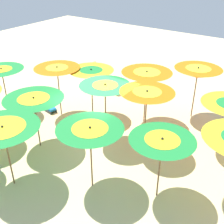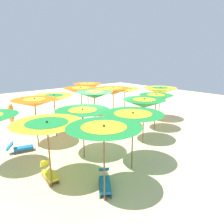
% 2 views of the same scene
% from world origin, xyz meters
% --- Properties ---
extents(ground, '(38.85, 38.85, 0.04)m').
position_xyz_m(ground, '(0.00, 0.00, -0.02)').
color(ground, beige).
extents(beach_umbrella_1, '(2.27, 2.27, 2.28)m').
position_xyz_m(beach_umbrella_1, '(-0.84, -3.39, 2.04)').
color(beach_umbrella_1, brown).
rests_on(beach_umbrella_1, ground).
extents(beach_umbrella_2, '(2.05, 2.05, 2.32)m').
position_xyz_m(beach_umbrella_2, '(1.38, -1.97, 2.06)').
color(beach_umbrella_2, brown).
rests_on(beach_umbrella_2, ground).
extents(beach_umbrella_3, '(1.94, 1.94, 2.22)m').
position_xyz_m(beach_umbrella_3, '(3.34, -1.14, 1.98)').
color(beach_umbrella_3, brown).
rests_on(beach_umbrella_3, ground).
extents(beach_umbrella_6, '(2.24, 2.24, 2.18)m').
position_xyz_m(beach_umbrella_6, '(-1.74, -1.39, 1.97)').
color(beach_umbrella_6, brown).
rests_on(beach_umbrella_6, ground).
extents(beach_umbrella_7, '(1.96, 1.96, 2.53)m').
position_xyz_m(beach_umbrella_7, '(0.18, 0.45, 2.30)').
color(beach_umbrella_7, brown).
rests_on(beach_umbrella_7, ground).
extents(beach_umbrella_8, '(1.98, 1.98, 2.55)m').
position_xyz_m(beach_umbrella_8, '(1.77, 0.79, 2.30)').
color(beach_umbrella_8, brown).
rests_on(beach_umbrella_8, ground).
extents(beach_umbrella_10, '(1.99, 1.99, 2.30)m').
position_xyz_m(beach_umbrella_10, '(-4.97, -0.38, 2.07)').
color(beach_umbrella_10, brown).
rests_on(beach_umbrella_10, ground).
extents(beach_umbrella_11, '(2.04, 2.04, 2.42)m').
position_xyz_m(beach_umbrella_11, '(-2.84, 0.97, 2.19)').
color(beach_umbrella_11, brown).
rests_on(beach_umbrella_11, ground).
extents(beach_umbrella_12, '(2.00, 2.00, 2.36)m').
position_xyz_m(beach_umbrella_12, '(-1.52, 1.73, 2.13)').
color(beach_umbrella_12, brown).
rests_on(beach_umbrella_12, ground).
extents(beach_umbrella_13, '(2.16, 2.16, 2.46)m').
position_xyz_m(beach_umbrella_13, '(0.73, 2.67, 2.20)').
color(beach_umbrella_13, brown).
rests_on(beach_umbrella_13, ground).
extents(beach_umbrella_14, '(2.06, 2.06, 2.46)m').
position_xyz_m(beach_umbrella_14, '(2.34, 4.34, 2.18)').
color(beach_umbrella_14, brown).
rests_on(beach_umbrella_14, ground).
extents(lounger_1, '(1.19, 0.57, 0.55)m').
position_xyz_m(lounger_1, '(-3.66, 0.89, 0.20)').
color(lounger_1, '#333338').
rests_on(lounger_1, ground).
extents(beachgoer_0, '(0.30, 0.30, 1.73)m').
position_xyz_m(beachgoer_0, '(-3.15, 4.02, 0.91)').
color(beachgoer_0, '#D8A87F').
rests_on(beachgoer_0, ground).
extents(beach_ball, '(0.34, 0.34, 0.34)m').
position_xyz_m(beach_ball, '(-1.82, 4.27, 0.17)').
color(beach_ball, white).
rests_on(beach_ball, ground).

